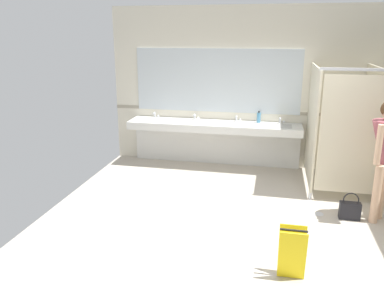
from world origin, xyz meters
name	(u,v)px	position (x,y,z in m)	size (l,w,h in m)	color
ground_plane	(259,235)	(0.00, 0.00, -0.05)	(6.04, 5.98, 0.10)	#B2A899
wall_back	(269,88)	(0.00, 2.75, 1.49)	(6.04, 0.12, 2.98)	beige
wall_back_tile_band	(268,112)	(0.00, 2.69, 1.05)	(6.04, 0.01, 0.06)	#9E937F
vanity_counter	(214,133)	(-0.98, 2.46, 0.65)	(3.23, 0.59, 0.99)	silver
mirror_panel	(217,81)	(-0.98, 2.68, 1.62)	(3.13, 0.02, 1.19)	silver
bathroom_stalls	(375,128)	(1.66, 1.71, 1.06)	(1.91, 1.52, 2.02)	beige
handbag	(350,210)	(1.21, 0.62, 0.14)	(0.28, 0.11, 0.39)	black
soap_dispenser	(259,118)	(-0.16, 2.55, 0.97)	(0.07, 0.07, 0.22)	teal
wet_floor_sign	(292,253)	(0.37, -0.93, 0.29)	(0.28, 0.19, 0.57)	yellow
floor_drain_cover	(319,214)	(0.81, 0.68, 0.00)	(0.14, 0.14, 0.01)	#B7BABF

